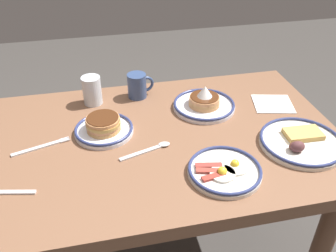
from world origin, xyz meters
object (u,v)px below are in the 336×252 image
at_px(plate_far_companion, 225,171).
at_px(fork_far, 2,192).
at_px(drinking_glass, 92,92).
at_px(plate_center_pancakes, 104,127).
at_px(paper_napkin, 273,104).
at_px(plate_near_main, 204,103).
at_px(tea_spoon, 152,149).
at_px(coffee_mug, 138,85).
at_px(plate_far_side, 301,142).
at_px(fork_near, 42,147).

bearing_deg(plate_far_companion, fork_far, -5.02).
relative_size(drinking_glass, fork_far, 0.60).
relative_size(plate_center_pancakes, fork_far, 1.10).
bearing_deg(paper_napkin, plate_near_main, -6.61).
bearing_deg(plate_far_companion, drinking_glass, -54.17).
bearing_deg(drinking_glass, paper_napkin, 166.79).
relative_size(drinking_glass, tea_spoon, 0.64).
xyz_separation_m(plate_near_main, fork_far, (0.70, 0.32, -0.02)).
distance_m(plate_far_companion, coffee_mug, 0.56).
bearing_deg(plate_far_side, fork_far, 1.55).
height_order(plate_center_pancakes, fork_near, plate_center_pancakes).
distance_m(fork_far, tea_spoon, 0.47).
bearing_deg(paper_napkin, tea_spoon, 19.51).
distance_m(paper_napkin, fork_near, 0.89).
distance_m(plate_far_companion, fork_near, 0.61).
height_order(plate_far_companion, fork_far, plate_far_companion).
relative_size(plate_far_companion, tea_spoon, 1.28).
xyz_separation_m(drinking_glass, fork_near, (0.18, 0.26, -0.05)).
bearing_deg(paper_napkin, drinking_glass, -13.21).
xyz_separation_m(plate_center_pancakes, drinking_glass, (0.03, -0.22, 0.03)).
distance_m(plate_center_pancakes, paper_napkin, 0.67).
bearing_deg(fork_near, plate_center_pancakes, -169.01).
bearing_deg(tea_spoon, drinking_glass, -63.17).
bearing_deg(plate_far_companion, coffee_mug, -70.41).
distance_m(drinking_glass, fork_far, 0.54).
relative_size(plate_near_main, paper_napkin, 1.60).
xyz_separation_m(plate_far_companion, tea_spoon, (0.19, -0.16, -0.01)).
bearing_deg(plate_center_pancakes, drinking_glass, -82.87).
relative_size(plate_far_side, paper_napkin, 1.85).
bearing_deg(paper_napkin, fork_far, 16.62).
bearing_deg(coffee_mug, fork_far, 45.41).
height_order(plate_near_main, tea_spoon, plate_near_main).
bearing_deg(paper_napkin, plate_far_side, 83.95).
bearing_deg(drinking_glass, fork_near, 54.46).
xyz_separation_m(plate_near_main, paper_napkin, (-0.28, 0.03, -0.02)).
bearing_deg(tea_spoon, plate_center_pancakes, -41.39).
height_order(plate_far_side, drinking_glass, drinking_glass).
bearing_deg(fork_far, coffee_mug, -134.59).
bearing_deg(plate_far_side, plate_center_pancakes, -18.33).
bearing_deg(plate_far_side, paper_napkin, -96.05).
bearing_deg(plate_far_side, plate_near_main, -50.19).
height_order(drinking_glass, paper_napkin, drinking_glass).
bearing_deg(plate_far_companion, fork_near, -24.65).
height_order(fork_far, tea_spoon, tea_spoon).
relative_size(coffee_mug, paper_napkin, 0.73).
height_order(plate_center_pancakes, plate_far_companion, plate_center_pancakes).
xyz_separation_m(drinking_glass, fork_far, (0.28, 0.45, -0.05)).
bearing_deg(plate_center_pancakes, fork_far, 37.83).
distance_m(paper_napkin, tea_spoon, 0.55).
relative_size(fork_near, fork_far, 1.01).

